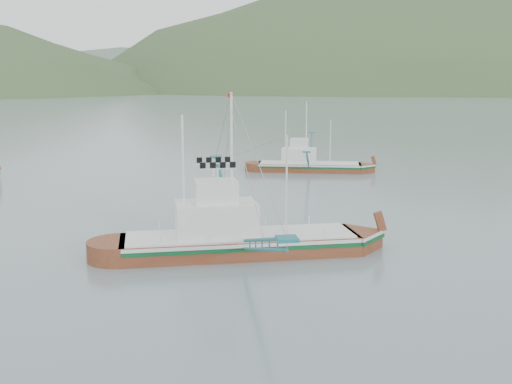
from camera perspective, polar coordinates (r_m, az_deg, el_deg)
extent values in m
plane|color=slate|center=(40.27, 1.23, -6.03)|extent=(1200.00, 1200.00, 0.00)
cube|color=#652C15|center=(41.47, -1.43, -5.25)|extent=(15.29, 4.46, 2.03)
cube|color=silver|center=(41.25, -1.43, -4.10)|extent=(14.99, 4.53, 0.22)
cube|color=#0A4C23|center=(41.31, -1.43, -4.44)|extent=(14.99, 4.55, 0.22)
cube|color=silver|center=(41.20, -1.43, -3.82)|extent=(14.53, 4.24, 0.12)
cube|color=silver|center=(40.76, -3.55, -2.46)|extent=(5.15, 3.38, 2.23)
cube|color=silver|center=(40.39, -3.58, 0.06)|extent=(2.69, 2.30, 1.42)
cylinder|color=white|center=(40.25, -2.18, 2.37)|extent=(0.16, 0.16, 9.11)
cylinder|color=white|center=(40.07, -6.48, 1.29)|extent=(0.14, 0.14, 7.75)
cylinder|color=white|center=(41.08, 2.74, 0.60)|extent=(0.12, 0.12, 6.38)
cube|color=#652C15|center=(76.28, 4.75, 1.96)|extent=(12.55, 6.19, 1.62)
cube|color=silver|center=(76.18, 4.75, 2.47)|extent=(12.34, 6.19, 0.18)
cube|color=#0A4C23|center=(76.21, 4.75, 2.32)|extent=(12.34, 6.21, 0.18)
cube|color=silver|center=(76.16, 4.76, 2.60)|extent=(11.93, 5.88, 0.10)
cube|color=silver|center=(76.09, 3.85, 3.25)|extent=(4.57, 3.52, 1.78)
cube|color=silver|center=(75.92, 3.86, 4.34)|extent=(2.48, 2.25, 1.13)
cylinder|color=white|center=(75.76, 4.49, 5.30)|extent=(0.13, 0.13, 7.28)
cylinder|color=white|center=(75.93, 2.65, 4.92)|extent=(0.11, 0.11, 6.19)
cylinder|color=white|center=(75.83, 6.62, 4.44)|extent=(0.10, 0.10, 5.09)
ellipsoid|color=#394F29|center=(529.08, 19.73, 8.68)|extent=(684.00, 432.00, 306.00)
ellipsoid|color=slate|center=(599.28, -4.84, 9.40)|extent=(960.00, 400.00, 240.00)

